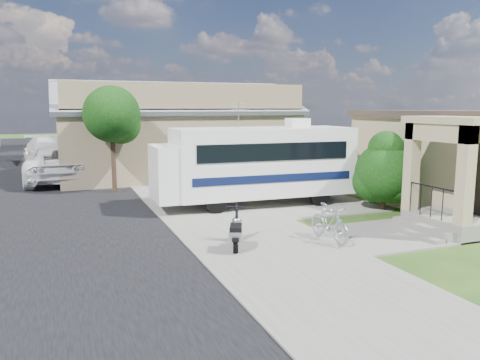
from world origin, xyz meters
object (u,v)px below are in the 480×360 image
object	(u,v)px
bicycle	(329,225)
van	(51,151)
garden_hose	(399,223)
shrub	(385,170)
pickup_truck	(58,164)
motorhome	(256,162)
scooter	(236,233)

from	to	relation	value
bicycle	van	bearing A→B (deg)	105.11
van	garden_hose	xyz separation A→B (m)	(10.21, -20.08, -0.86)
shrub	garden_hose	size ratio (longest dim) A/B	7.88
pickup_truck	garden_hose	world-z (taller)	pickup_truck
shrub	pickup_truck	distance (m)	15.67
motorhome	shrub	size ratio (longest dim) A/B	2.64
motorhome	garden_hose	world-z (taller)	motorhome
shrub	scooter	xyz separation A→B (m)	(-6.65, -2.54, -1.00)
motorhome	bicycle	distance (m)	5.46
scooter	bicycle	xyz separation A→B (m)	(2.57, -0.33, 0.05)
motorhome	van	xyz separation A→B (m)	(-7.24, 15.59, -0.70)
scooter	garden_hose	distance (m)	5.69
scooter	bicycle	world-z (taller)	scooter
motorhome	van	distance (m)	17.21
scooter	van	xyz separation A→B (m)	(-4.55, 20.60, 0.48)
bicycle	garden_hose	distance (m)	3.23
shrub	garden_hose	bearing A→B (deg)	-116.28
shrub	van	distance (m)	21.26
bicycle	motorhome	bearing A→B (deg)	85.01
motorhome	scooter	world-z (taller)	motorhome
motorhome	pickup_truck	xyz separation A→B (m)	(-6.89, 8.81, -0.74)
motorhome	scooter	distance (m)	5.81
scooter	garden_hose	bearing A→B (deg)	27.62
garden_hose	pickup_truck	bearing A→B (deg)	126.53
motorhome	shrub	world-z (taller)	motorhome
shrub	garden_hose	distance (m)	2.63
pickup_truck	van	world-z (taller)	van
scooter	bicycle	size ratio (longest dim) A/B	0.88
shrub	pickup_truck	xyz separation A→B (m)	(-10.85, 11.29, -0.56)
garden_hose	motorhome	bearing A→B (deg)	123.41
motorhome	garden_hose	distance (m)	5.60
scooter	van	bearing A→B (deg)	124.79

